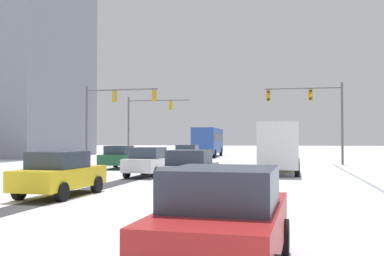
{
  "coord_description": "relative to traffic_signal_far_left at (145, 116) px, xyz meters",
  "views": [
    {
      "loc": [
        6.03,
        -4.87,
        2.04
      ],
      "look_at": [
        0.0,
        23.39,
        2.8
      ],
      "focal_mm": 41.85,
      "sensor_mm": 36.0,
      "label": 1
    }
  ],
  "objects": [
    {
      "name": "wheel_track_left_lane",
      "position": [
        12.96,
        -22.73,
        -4.46
      ],
      "size": [
        0.93,
        36.76,
        0.01
      ],
      "primitive_type": "cube",
      "color": "#38383D",
      "rests_on": "ground"
    },
    {
      "name": "wheel_track_right_lane",
      "position": [
        6.52,
        -22.73,
        -4.46
      ],
      "size": [
        1.08,
        36.76,
        0.01
      ],
      "primitive_type": "cube",
      "color": "#38383D",
      "rests_on": "ground"
    },
    {
      "name": "traffic_signal_far_left",
      "position": [
        0.0,
        0.0,
        0.0
      ],
      "size": [
        6.59,
        0.38,
        6.5
      ],
      "color": "#56565B",
      "rests_on": "ground"
    },
    {
      "name": "traffic_signal_near_right",
      "position": [
        16.52,
        -8.09,
        0.18
      ],
      "size": [
        6.03,
        0.5,
        6.5
      ],
      "color": "#56565B",
      "rests_on": "ground"
    },
    {
      "name": "traffic_signal_near_left",
      "position": [
        0.34,
        -10.08,
        0.19
      ],
      "size": [
        6.29,
        0.5,
        6.5
      ],
      "color": "#56565B",
      "rests_on": "ground"
    },
    {
      "name": "car_silver_lead",
      "position": [
        6.51,
        -9.05,
        -3.64
      ],
      "size": [
        1.98,
        4.18,
        1.62
      ],
      "color": "#B7BABF",
      "rests_on": "ground"
    },
    {
      "name": "car_dark_green_second",
      "position": [
        2.77,
        -14.37,
        -3.64
      ],
      "size": [
        1.86,
        4.11,
        1.62
      ],
      "color": "#194C2D",
      "rests_on": "ground"
    },
    {
      "name": "car_white_third",
      "position": [
        6.88,
        -20.52,
        -3.64
      ],
      "size": [
        1.95,
        4.16,
        1.62
      ],
      "color": "silver",
      "rests_on": "ground"
    },
    {
      "name": "car_grey_fourth",
      "position": [
        10.49,
        -26.29,
        -3.64
      ],
      "size": [
        1.87,
        4.12,
        1.62
      ],
      "color": "slate",
      "rests_on": "ground"
    },
    {
      "name": "car_yellow_cab_fifth",
      "position": [
        6.37,
        -29.49,
        -3.64
      ],
      "size": [
        1.95,
        4.16,
        1.62
      ],
      "color": "yellow",
      "rests_on": "ground"
    },
    {
      "name": "car_red_sixth",
      "position": [
        13.46,
        -37.47,
        -3.64
      ],
      "size": [
        1.97,
        4.17,
        1.62
      ],
      "color": "red",
      "rests_on": "ground"
    },
    {
      "name": "bus_oncoming",
      "position": [
        5.14,
        8.6,
        -2.47
      ],
      "size": [
        3.06,
        11.11,
        3.38
      ],
      "color": "#284793",
      "rests_on": "ground"
    },
    {
      "name": "box_truck_delivery",
      "position": [
        13.98,
        -16.68,
        -2.83
      ],
      "size": [
        2.43,
        7.45,
        3.02
      ],
      "color": "yellow",
      "rests_on": "ground"
    }
  ]
}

